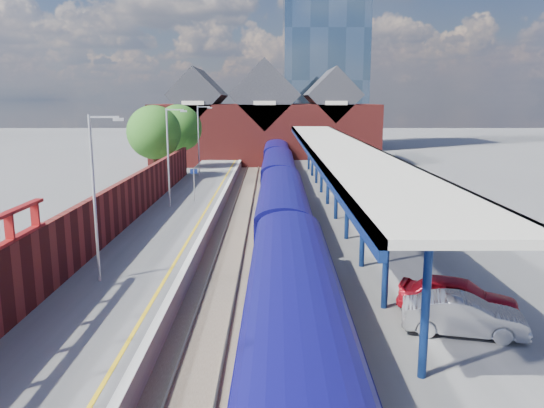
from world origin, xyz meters
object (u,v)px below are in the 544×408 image
at_px(train, 280,186).
at_px(platform_sign, 194,179).
at_px(lamp_post_c, 170,151).
at_px(lamp_post_d, 200,136).
at_px(parked_car_red, 457,296).
at_px(parked_car_blue, 397,219).
at_px(lamp_post_b, 97,188).
at_px(parked_car_silver, 464,315).
at_px(parked_car_dark, 378,203).

relative_size(train, platform_sign, 26.37).
xyz_separation_m(train, lamp_post_c, (-7.86, -2.55, 2.87)).
bearing_deg(lamp_post_d, platform_sign, -84.44).
xyz_separation_m(train, parked_car_red, (5.95, -22.22, -0.42)).
xyz_separation_m(platform_sign, parked_car_blue, (13.32, -8.69, -1.11)).
xyz_separation_m(lamp_post_b, parked_car_red, (13.81, -3.67, -3.29)).
bearing_deg(parked_car_silver, train, 26.40).
bearing_deg(parked_car_red, lamp_post_b, 99.68).
xyz_separation_m(train, lamp_post_d, (-7.86, 13.45, 2.87)).
bearing_deg(parked_car_red, lamp_post_c, 59.63).
xyz_separation_m(lamp_post_c, parked_car_blue, (14.69, -6.69, -3.41)).
bearing_deg(parked_car_dark, parked_car_blue, -157.31).
bearing_deg(lamp_post_b, lamp_post_c, 90.00).
relative_size(platform_sign, parked_car_blue, 0.60).
bearing_deg(train, lamp_post_c, -162.03).
xyz_separation_m(train, parked_car_dark, (6.63, -4.47, -0.49)).
bearing_deg(parked_car_blue, parked_car_red, 155.92).
bearing_deg(lamp_post_d, train, -59.72).
height_order(lamp_post_c, parked_car_silver, lamp_post_c).
relative_size(lamp_post_c, parked_car_dark, 1.61).
bearing_deg(platform_sign, lamp_post_d, 95.56).
bearing_deg(platform_sign, parked_car_red, -60.13).
distance_m(parked_car_red, parked_car_dark, 17.77).
distance_m(lamp_post_b, lamp_post_c, 16.00).
distance_m(parked_car_silver, parked_car_blue, 14.60).
height_order(lamp_post_c, platform_sign, lamp_post_c).
bearing_deg(parked_car_silver, parked_car_dark, 10.12).
bearing_deg(platform_sign, lamp_post_b, -94.33).
distance_m(lamp_post_d, parked_car_silver, 39.74).
distance_m(train, lamp_post_d, 15.84).
bearing_deg(platform_sign, lamp_post_c, -124.26).
relative_size(lamp_post_b, parked_car_dark, 1.61).
relative_size(train, parked_car_dark, 15.20).
relative_size(platform_sign, parked_car_dark, 0.58).
bearing_deg(lamp_post_b, parked_car_blue, 32.38).
height_order(parked_car_silver, parked_car_blue, parked_car_silver).
xyz_separation_m(lamp_post_c, parked_car_silver, (13.48, -21.23, -3.35)).
xyz_separation_m(platform_sign, parked_car_red, (12.45, -21.67, -0.99)).
bearing_deg(parked_car_dark, platform_sign, 93.63).
distance_m(lamp_post_c, platform_sign, 3.34).
height_order(lamp_post_d, platform_sign, lamp_post_d).
bearing_deg(train, lamp_post_d, 120.28).
height_order(train, lamp_post_b, lamp_post_b).
bearing_deg(lamp_post_b, parked_car_red, -14.89).
xyz_separation_m(train, parked_car_blue, (6.83, -9.24, -0.54)).
relative_size(train, parked_car_blue, 15.78).
relative_size(lamp_post_b, platform_sign, 2.80).
bearing_deg(parked_car_silver, parked_car_blue, 8.36).
distance_m(lamp_post_d, parked_car_red, 38.39).
bearing_deg(parked_car_red, parked_car_blue, 20.70).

